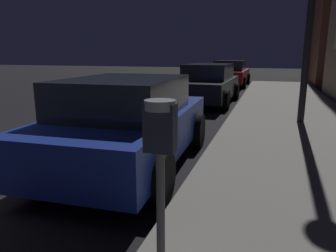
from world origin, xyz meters
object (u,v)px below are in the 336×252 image
object	(u,v)px
car_blue	(128,122)
car_red	(230,73)
parking_meter	(160,153)
car_black	(208,84)

from	to	relation	value
car_blue	car_red	distance (m)	13.84
parking_meter	car_red	distance (m)	16.68
parking_meter	car_red	world-z (taller)	parking_meter
car_blue	car_black	world-z (taller)	same
parking_meter	car_blue	size ratio (longest dim) A/B	0.34
car_blue	car_red	xyz separation A→B (m)	(-0.00, 13.84, 0.00)
car_black	car_red	size ratio (longest dim) A/B	0.97
car_black	car_red	world-z (taller)	same
car_black	parking_meter	bearing A→B (deg)	-81.16
car_red	car_black	bearing A→B (deg)	-89.99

